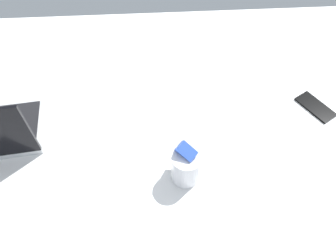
{
  "coord_description": "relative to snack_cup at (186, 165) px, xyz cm",
  "views": [
    {
      "loc": [
        3.08,
        64.62,
        104.82
      ],
      "look_at": [
        -0.84,
        3.11,
        24.0
      ],
      "focal_mm": 33.63,
      "sensor_mm": 36.0,
      "label": 1
    }
  ],
  "objects": [
    {
      "name": "snack_cup",
      "position": [
        0.0,
        0.0,
        0.0
      ],
      "size": [
        9.63,
        10.39,
        15.18
      ],
      "color": "silver",
      "rests_on": "bed_mattress"
    },
    {
      "name": "bed_mattress",
      "position": [
        5.2,
        -17.83,
        -15.01
      ],
      "size": [
        180.0,
        140.0,
        18.0
      ],
      "primitive_type": "cube",
      "color": "white",
      "rests_on": "ground"
    },
    {
      "name": "cell_phone",
      "position": [
        -49.86,
        -24.29,
        -5.61
      ],
      "size": [
        12.96,
        15.52,
        0.8
      ],
      "primitive_type": "cube",
      "rotation": [
        0.0,
        0.0,
        3.67
      ],
      "color": "black",
      "rests_on": "bed_mattress"
    }
  ]
}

